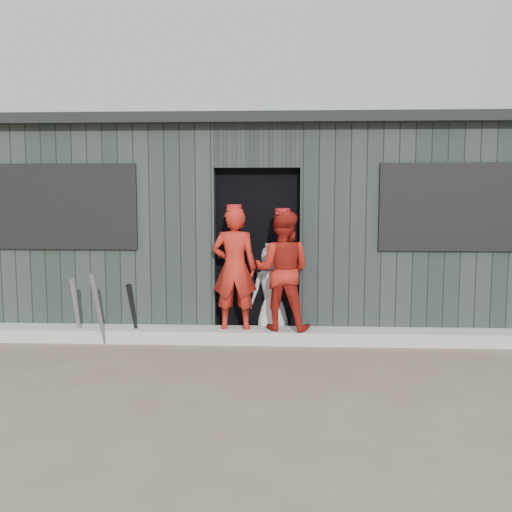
# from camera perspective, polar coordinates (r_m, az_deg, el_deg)

# --- Properties ---
(ground) EXTENTS (80.00, 80.00, 0.00)m
(ground) POSITION_cam_1_polar(r_m,az_deg,el_deg) (4.91, -1.03, -14.01)
(ground) COLOR brown
(ground) RESTS_ON ground
(curb) EXTENTS (8.00, 0.36, 0.15)m
(curb) POSITION_cam_1_polar(r_m,az_deg,el_deg) (6.63, 0.01, -7.96)
(curb) COLOR #ABABA6
(curb) RESTS_ON ground
(bat_left) EXTENTS (0.08, 0.25, 0.77)m
(bat_left) POSITION_cam_1_polar(r_m,az_deg,el_deg) (6.83, -17.51, -5.18)
(bat_left) COLOR gray
(bat_left) RESTS_ON ground
(bat_mid) EXTENTS (0.15, 0.28, 0.84)m
(bat_mid) POSITION_cam_1_polar(r_m,az_deg,el_deg) (6.61, -15.48, -5.15)
(bat_mid) COLOR gray
(bat_mid) RESTS_ON ground
(bat_right) EXTENTS (0.10, 0.32, 0.70)m
(bat_right) POSITION_cam_1_polar(r_m,az_deg,el_deg) (6.69, -12.17, -5.55)
(bat_right) COLOR black
(bat_right) RESTS_ON ground
(player_red_left) EXTENTS (0.52, 0.35, 1.41)m
(player_red_left) POSITION_cam_1_polar(r_m,az_deg,el_deg) (6.53, -2.17, -1.22)
(player_red_left) COLOR #B22115
(player_red_left) RESTS_ON curb
(player_red_right) EXTENTS (0.74, 0.62, 1.36)m
(player_red_right) POSITION_cam_1_polar(r_m,az_deg,el_deg) (6.51, 2.65, -1.44)
(player_red_right) COLOR #A41C14
(player_red_right) RESTS_ON curb
(player_grey_back) EXTENTS (0.63, 0.55, 1.09)m
(player_grey_back) POSITION_cam_1_polar(r_m,az_deg,el_deg) (6.84, 1.61, -3.48)
(player_grey_back) COLOR silver
(player_grey_back) RESTS_ON ground
(dugout) EXTENTS (8.30, 3.30, 2.62)m
(dugout) POSITION_cam_1_polar(r_m,az_deg,el_deg) (8.12, 0.57, 3.32)
(dugout) COLOR black
(dugout) RESTS_ON ground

